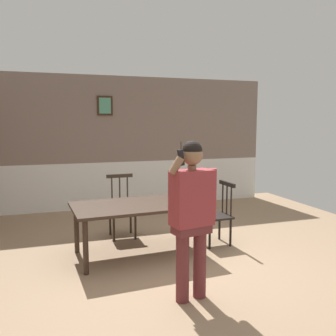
{
  "coord_description": "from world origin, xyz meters",
  "views": [
    {
      "loc": [
        -1.56,
        -4.29,
        1.89
      ],
      "look_at": [
        -0.28,
        -0.41,
        1.38
      ],
      "focal_mm": 38.73,
      "sensor_mm": 36.0,
      "label": 1
    }
  ],
  "objects_px": {
    "chair_near_window": "(217,214)",
    "person_figure": "(192,209)",
    "dining_table": "(138,209)",
    "chair_by_doorway": "(122,208)"
  },
  "relations": [
    {
      "from": "chair_near_window",
      "to": "person_figure",
      "type": "xyz_separation_m",
      "value": [
        -1.05,
        -1.54,
        0.52
      ]
    },
    {
      "from": "dining_table",
      "to": "chair_near_window",
      "type": "height_order",
      "value": "chair_near_window"
    },
    {
      "from": "person_figure",
      "to": "dining_table",
      "type": "bearing_deg",
      "value": -91.16
    },
    {
      "from": "chair_by_doorway",
      "to": "chair_near_window",
      "type": "bearing_deg",
      "value": 148.05
    },
    {
      "from": "chair_by_doorway",
      "to": "person_figure",
      "type": "relative_size",
      "value": 0.6
    },
    {
      "from": "person_figure",
      "to": "chair_by_doorway",
      "type": "bearing_deg",
      "value": -93.41
    },
    {
      "from": "chair_near_window",
      "to": "person_figure",
      "type": "relative_size",
      "value": 0.57
    },
    {
      "from": "chair_by_doorway",
      "to": "person_figure",
      "type": "bearing_deg",
      "value": 96.69
    },
    {
      "from": "chair_near_window",
      "to": "chair_by_doorway",
      "type": "height_order",
      "value": "chair_by_doorway"
    },
    {
      "from": "dining_table",
      "to": "person_figure",
      "type": "xyz_separation_m",
      "value": [
        0.24,
        -1.47,
        0.33
      ]
    }
  ]
}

